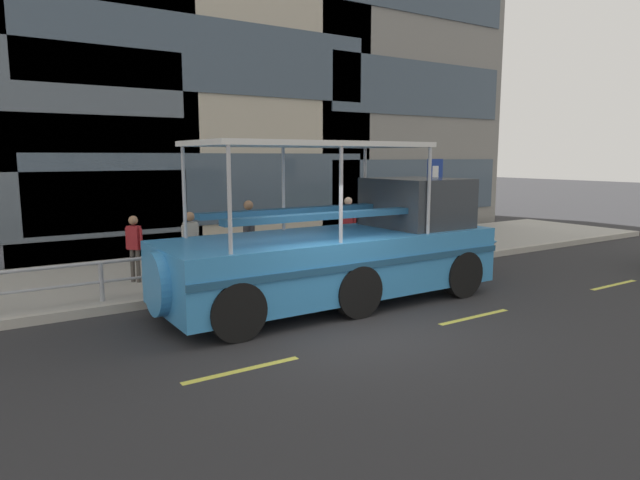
# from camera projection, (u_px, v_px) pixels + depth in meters

# --- Properties ---
(ground_plane) EXTENTS (120.00, 120.00, 0.00)m
(ground_plane) POSITION_uv_depth(u_px,v_px,m) (343.00, 326.00, 9.88)
(ground_plane) COLOR #2B2B2D
(sidewalk) EXTENTS (32.00, 4.80, 0.18)m
(sidewalk) POSITION_uv_depth(u_px,v_px,m) (220.00, 268.00, 14.51)
(sidewalk) COLOR #A8A59E
(sidewalk) RESTS_ON ground_plane
(curb_edge) EXTENTS (32.00, 0.18, 0.18)m
(curb_edge) POSITION_uv_depth(u_px,v_px,m) (263.00, 287.00, 12.44)
(curb_edge) COLOR #B2ADA3
(curb_edge) RESTS_ON ground_plane
(lane_centreline) EXTENTS (25.80, 0.12, 0.01)m
(lane_centreline) POSITION_uv_depth(u_px,v_px,m) (375.00, 340.00, 9.13)
(lane_centreline) COLOR #DBD64C
(lane_centreline) RESTS_ON ground_plane
(curb_guardrail) EXTENTS (11.01, 0.09, 0.80)m
(curb_guardrail) POSITION_uv_depth(u_px,v_px,m) (266.00, 256.00, 12.77)
(curb_guardrail) COLOR #9EA0A8
(curb_guardrail) RESTS_ON sidewalk
(parking_sign) EXTENTS (0.60, 0.12, 2.75)m
(parking_sign) POSITION_uv_depth(u_px,v_px,m) (434.00, 189.00, 16.29)
(parking_sign) COLOR #4C4F54
(parking_sign) RESTS_ON sidewalk
(duck_tour_boat) EXTENTS (8.79, 2.49, 3.29)m
(duck_tour_boat) POSITION_uv_depth(u_px,v_px,m) (352.00, 249.00, 11.53)
(duck_tour_boat) COLOR #388CD1
(duck_tour_boat) RESTS_ON ground_plane
(pedestrian_near_bow) EXTENTS (0.33, 0.41, 1.68)m
(pedestrian_near_bow) POSITION_uv_depth(u_px,v_px,m) (348.00, 220.00, 15.77)
(pedestrian_near_bow) COLOR #1E2338
(pedestrian_near_bow) RESTS_ON sidewalk
(pedestrian_mid_left) EXTENTS (0.24, 0.50, 1.75)m
(pedestrian_mid_left) POSITION_uv_depth(u_px,v_px,m) (249.00, 228.00, 13.76)
(pedestrian_mid_left) COLOR black
(pedestrian_mid_left) RESTS_ON sidewalk
(pedestrian_mid_right) EXTENTS (0.44, 0.23, 1.57)m
(pedestrian_mid_right) POSITION_uv_depth(u_px,v_px,m) (191.00, 239.00, 12.67)
(pedestrian_mid_right) COLOR black
(pedestrian_mid_right) RESTS_ON sidewalk
(pedestrian_near_stern) EXTENTS (0.31, 0.36, 1.51)m
(pedestrian_near_stern) POSITION_uv_depth(u_px,v_px,m) (134.00, 242.00, 12.40)
(pedestrian_near_stern) COLOR #47423D
(pedestrian_near_stern) RESTS_ON sidewalk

